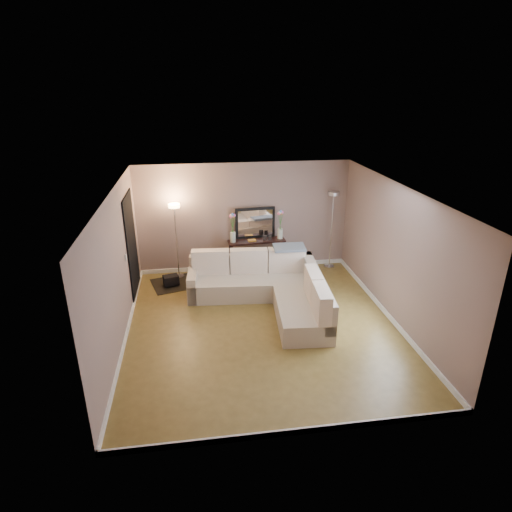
{
  "coord_description": "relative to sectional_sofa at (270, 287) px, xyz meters",
  "views": [
    {
      "loc": [
        -1.14,
        -6.91,
        4.25
      ],
      "look_at": [
        0.0,
        0.8,
        1.1
      ],
      "focal_mm": 30.0,
      "sensor_mm": 36.0,
      "label": 1
    }
  ],
  "objects": [
    {
      "name": "console_table",
      "position": [
        -0.13,
        1.55,
        0.11
      ],
      "size": [
        1.36,
        0.46,
        0.83
      ],
      "color": "black",
      "rests_on": "floor"
    },
    {
      "name": "floor_lamp_unlit",
      "position": [
        1.79,
        1.61,
        1.0
      ],
      "size": [
        0.29,
        0.29,
        1.91
      ],
      "color": "silver",
      "rests_on": "floor"
    },
    {
      "name": "wall_left",
      "position": [
        -2.81,
        -0.9,
        0.95
      ],
      "size": [
        0.02,
        5.5,
        2.6
      ],
      "primitive_type": "cube",
      "color": "gray",
      "rests_on": "ground"
    },
    {
      "name": "wall_front",
      "position": [
        -0.3,
        -3.66,
        0.95
      ],
      "size": [
        5.0,
        0.02,
        2.6
      ],
      "primitive_type": "cube",
      "color": "gray",
      "rests_on": "ground"
    },
    {
      "name": "baseboard_left",
      "position": [
        -2.79,
        -0.9,
        -0.3
      ],
      "size": [
        0.03,
        5.5,
        0.1
      ],
      "primitive_type": "cube",
      "color": "white",
      "rests_on": "ground"
    },
    {
      "name": "wall_back",
      "position": [
        -0.3,
        1.86,
        0.95
      ],
      "size": [
        5.0,
        0.02,
        2.6
      ],
      "primitive_type": "cube",
      "color": "gray",
      "rests_on": "ground"
    },
    {
      "name": "charcoal_rug",
      "position": [
        -1.9,
        1.21,
        -0.34
      ],
      "size": [
        1.35,
        1.15,
        0.02
      ],
      "primitive_type": "cube",
      "rotation": [
        0.0,
        0.0,
        0.27
      ],
      "color": "black",
      "rests_on": "floor"
    },
    {
      "name": "wall_right",
      "position": [
        2.21,
        -0.9,
        0.95
      ],
      "size": [
        0.02,
        5.5,
        2.6
      ],
      "primitive_type": "cube",
      "color": "gray",
      "rests_on": "ground"
    },
    {
      "name": "leaning_mirror",
      "position": [
        -0.05,
        1.73,
        0.84
      ],
      "size": [
        0.95,
        0.11,
        0.74
      ],
      "color": "black",
      "rests_on": "console_table"
    },
    {
      "name": "throw_blanket",
      "position": [
        0.53,
        0.62,
        0.61
      ],
      "size": [
        0.69,
        0.42,
        0.09
      ],
      "primitive_type": "cube",
      "rotation": [
        0.1,
        0.0,
        -0.03
      ],
      "color": "slate",
      "rests_on": "sectional_sofa"
    },
    {
      "name": "table_decor",
      "position": [
        -0.04,
        1.52,
        0.5
      ],
      "size": [
        0.57,
        0.14,
        0.13
      ],
      "color": "orange",
      "rests_on": "console_table"
    },
    {
      "name": "black_bag",
      "position": [
        -2.06,
        1.07,
        -0.2
      ],
      "size": [
        0.38,
        0.31,
        0.21
      ],
      "primitive_type": "cube",
      "rotation": [
        0.0,
        0.0,
        0.27
      ],
      "color": "black",
      "rests_on": "charcoal_rug"
    },
    {
      "name": "doorway",
      "position": [
        -2.78,
        0.8,
        0.75
      ],
      "size": [
        0.02,
        1.2,
        2.2
      ],
      "primitive_type": "cube",
      "color": "black",
      "rests_on": "ground"
    },
    {
      "name": "baseboard_front",
      "position": [
        -0.3,
        -3.63,
        -0.3
      ],
      "size": [
        5.0,
        0.03,
        0.1
      ],
      "primitive_type": "cube",
      "color": "white",
      "rests_on": "ground"
    },
    {
      "name": "floor",
      "position": [
        -0.3,
        -0.9,
        -0.36
      ],
      "size": [
        5.0,
        5.5,
        0.01
      ],
      "primitive_type": "cube",
      "color": "olive",
      "rests_on": "ground"
    },
    {
      "name": "baseboard_right",
      "position": [
        2.18,
        -0.9,
        -0.3
      ],
      "size": [
        0.03,
        5.5,
        0.1
      ],
      "primitive_type": "cube",
      "color": "white",
      "rests_on": "ground"
    },
    {
      "name": "flower_vase_left",
      "position": [
        -0.61,
        1.52,
        0.76
      ],
      "size": [
        0.16,
        0.13,
        0.71
      ],
      "color": "silver",
      "rests_on": "console_table"
    },
    {
      "name": "flower_vase_right",
      "position": [
        0.53,
        1.6,
        0.76
      ],
      "size": [
        0.16,
        0.13,
        0.71
      ],
      "color": "silver",
      "rests_on": "console_table"
    },
    {
      "name": "switch_plate",
      "position": [
        -2.78,
        -0.05,
        0.85
      ],
      "size": [
        0.02,
        0.08,
        0.12
      ],
      "primitive_type": "cube",
      "color": "white",
      "rests_on": "ground"
    },
    {
      "name": "sectional_sofa",
      "position": [
        0.0,
        0.0,
        0.0
      ],
      "size": [
        2.76,
        2.79,
        0.95
      ],
      "color": "beige",
      "rests_on": "floor"
    },
    {
      "name": "ceiling",
      "position": [
        -0.3,
        -0.9,
        2.25
      ],
      "size": [
        5.0,
        5.5,
        0.01
      ],
      "primitive_type": "cube",
      "color": "white",
      "rests_on": "ground"
    },
    {
      "name": "floor_lamp_lit",
      "position": [
        -1.9,
        1.56,
        0.9
      ],
      "size": [
        0.31,
        0.31,
        1.77
      ],
      "color": "silver",
      "rests_on": "floor"
    },
    {
      "name": "baseboard_back",
      "position": [
        -0.3,
        1.84,
        -0.3
      ],
      "size": [
        5.0,
        0.03,
        0.1
      ],
      "primitive_type": "cube",
      "color": "white",
      "rests_on": "ground"
    }
  ]
}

